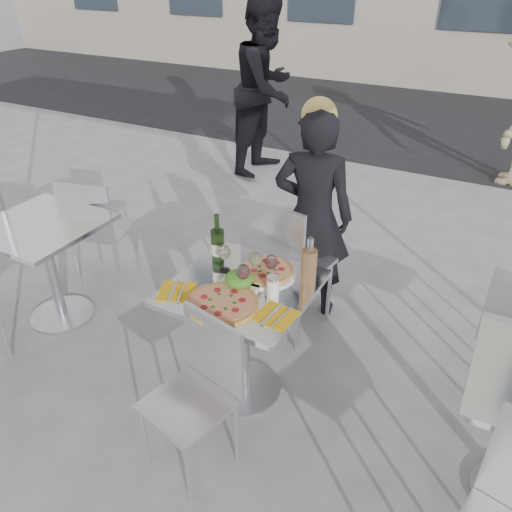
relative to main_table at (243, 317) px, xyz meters
The scene contains 21 objects.
ground 0.54m from the main_table, ahead, with size 80.00×80.00×0.00m, color slate.
street_asphalt 6.52m from the main_table, 90.00° to the left, with size 24.00×5.00×0.00m, color black.
main_table is the anchor object (origin of this frame).
side_table_left 1.50m from the main_table, behind, with size 0.72×0.72×0.75m.
chair_far 0.59m from the main_table, 94.48° to the left, with size 0.52×0.53×1.00m.
chair_near 0.48m from the main_table, 85.98° to the right, with size 0.45×0.46×0.82m.
side_chair_lfar 1.59m from the main_table, 162.99° to the left, with size 0.50×0.51×0.89m.
woman_diner 0.97m from the main_table, 89.94° to the left, with size 0.54×0.35×1.47m, color black.
pedestrian_a 3.65m from the main_table, 115.26° to the left, with size 0.93×0.73×1.92m, color black.
pizza_near 0.30m from the main_table, 91.11° to the right, with size 0.36×0.36×0.02m.
pizza_far 0.29m from the main_table, 69.46° to the left, with size 0.32×0.32×0.03m.
salad_plate 0.25m from the main_table, 133.45° to the right, with size 0.22×0.22×0.09m.
wine_bottle 0.42m from the main_table, 149.07° to the left, with size 0.07×0.08×0.29m.
carafe 0.47m from the main_table, 25.80° to the left, with size 0.08×0.08×0.29m.
sugar_shaker 0.32m from the main_table, ahead, with size 0.06×0.06×0.11m.
wineglass_white_a 0.37m from the main_table, 152.50° to the left, with size 0.07×0.07×0.16m.
wineglass_white_b 0.34m from the main_table, 77.21° to the left, with size 0.07×0.07×0.16m.
wineglass_red_a 0.32m from the main_table, 52.81° to the right, with size 0.07×0.07×0.16m.
wineglass_red_b 0.36m from the main_table, 45.23° to the left, with size 0.07×0.07×0.16m.
napkin_left 0.40m from the main_table, 142.36° to the right, with size 0.23×0.23×0.01m.
napkin_right 0.37m from the main_table, 28.90° to the right, with size 0.20×0.20×0.01m.
Camera 1 is at (1.08, -1.87, 2.22)m, focal length 35.00 mm.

